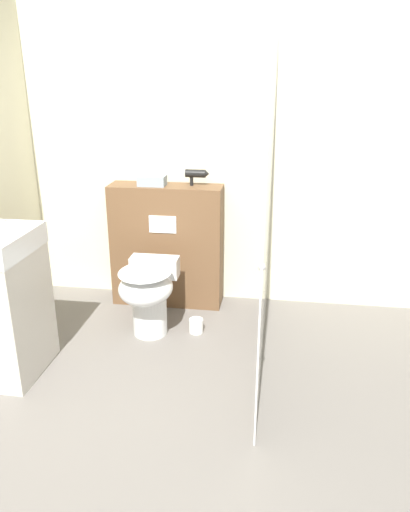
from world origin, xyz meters
TOP-DOWN VIEW (x-y plane):
  - ground_plane at (0.00, 0.00)m, footprint 12.00×12.00m
  - wall_back at (0.00, 1.96)m, footprint 8.00×0.06m
  - partition_panel at (-0.29, 1.77)m, footprint 0.92×0.28m
  - shower_glass at (0.55, 1.00)m, footprint 0.04×1.85m
  - toilet at (-0.31, 1.17)m, footprint 0.39×0.57m
  - hair_drier at (-0.05, 1.79)m, footprint 0.19×0.06m
  - folded_towel at (-0.40, 1.75)m, footprint 0.22×0.14m
  - spare_toilet_roll at (0.03, 1.26)m, footprint 0.11×0.11m

SIDE VIEW (x-z plane):
  - ground_plane at x=0.00m, z-range 0.00..0.00m
  - spare_toilet_roll at x=0.03m, z-range 0.00..0.11m
  - toilet at x=-0.31m, z-range 0.08..0.62m
  - partition_panel at x=-0.29m, z-range 0.00..1.02m
  - shower_glass at x=0.55m, z-range 0.00..2.12m
  - folded_towel at x=-0.40m, z-range 1.02..1.10m
  - hair_drier at x=-0.05m, z-range 1.05..1.18m
  - wall_back at x=0.00m, z-range 0.00..2.50m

